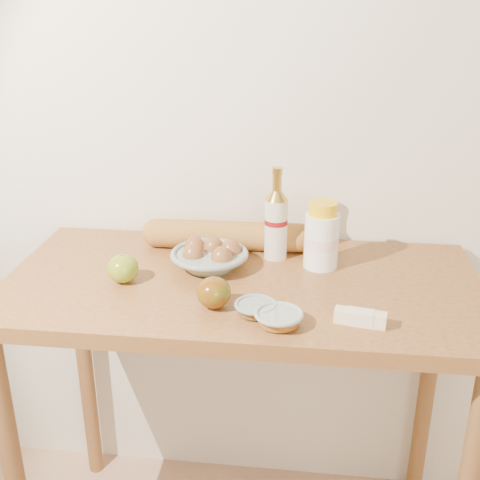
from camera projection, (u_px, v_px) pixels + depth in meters
The scene contains 11 objects.
back_wall at pixel (256, 98), 1.67m from camera, with size 3.50×0.02×2.60m, color beige.
table at pixel (241, 322), 1.56m from camera, with size 1.20×0.60×0.90m.
bourbon_bottle at pixel (276, 222), 1.61m from camera, with size 0.08×0.08×0.25m.
cream_bottle at pixel (321, 237), 1.56m from camera, with size 0.09×0.09×0.18m.
egg_bowl at pixel (210, 257), 1.58m from camera, with size 0.23×0.23×0.07m.
baguette at pixel (227, 235), 1.69m from camera, with size 0.49×0.09×0.08m.
apple_yellowgreen at pixel (123, 268), 1.49m from camera, with size 0.10×0.10×0.07m.
apple_redgreen_right at pixel (214, 293), 1.37m from camera, with size 0.09×0.09×0.07m.
sugar_bowl at pixel (256, 308), 1.35m from camera, with size 0.11×0.11×0.03m.
syrup_bowl at pixel (279, 318), 1.30m from camera, with size 0.13×0.13×0.03m.
butter_stick at pixel (360, 318), 1.31m from camera, with size 0.12×0.05×0.03m.
Camera 1 is at (0.16, -0.18, 1.56)m, focal length 45.00 mm.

